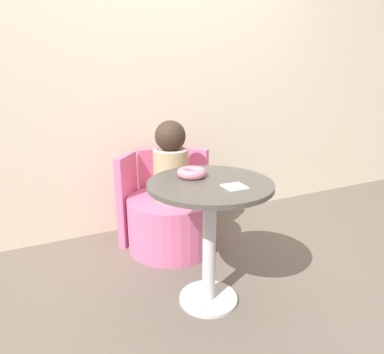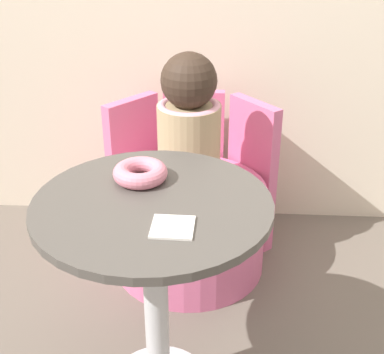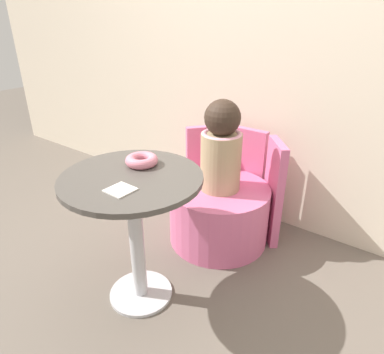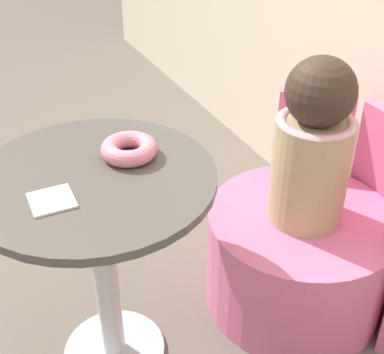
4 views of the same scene
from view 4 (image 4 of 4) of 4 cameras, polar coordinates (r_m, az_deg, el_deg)
name	(u,v)px [view 4 (image 4 of 4)]	position (r m, az deg, el deg)	size (l,w,h in m)	color
round_table	(100,226)	(1.51, -9.80, -5.22)	(0.65, 0.65, 0.70)	silver
tub_chair	(297,258)	(1.94, 11.13, -8.46)	(0.63, 0.63, 0.38)	#DB6693
booth_backrest	(362,205)	(2.00, 17.64, -2.85)	(0.74, 0.27, 0.67)	#DB6693
child_figure	(313,147)	(1.68, 12.78, 3.18)	(0.24, 0.24, 0.55)	tan
donut	(129,149)	(1.47, -6.73, 3.00)	(0.16, 0.16, 0.05)	pink
paper_napkin	(52,200)	(1.34, -14.73, -2.42)	(0.11, 0.11, 0.01)	silver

